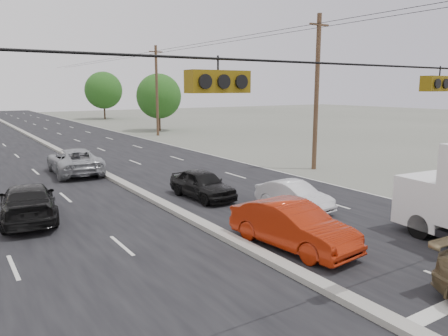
{
  "coord_description": "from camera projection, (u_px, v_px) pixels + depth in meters",
  "views": [
    {
      "loc": [
        -8.19,
        -5.88,
        5.35
      ],
      "look_at": [
        1.13,
        8.53,
        2.2
      ],
      "focal_mm": 35.0,
      "sensor_mm": 36.0,
      "label": 1
    }
  ],
  "objects": [
    {
      "name": "tree_right_far",
      "position": [
        104.0,
        90.0,
        75.65
      ],
      "size": [
        6.4,
        6.4,
        8.16
      ],
      "color": "#382619",
      "rests_on": "ground"
    },
    {
      "name": "oncoming_far",
      "position": [
        74.0,
        161.0,
        27.43
      ],
      "size": [
        3.02,
        5.97,
        1.62
      ],
      "primitive_type": "imported",
      "rotation": [
        0.0,
        0.0,
        3.08
      ],
      "color": "#93969A",
      "rests_on": "ground"
    },
    {
      "name": "center_median",
      "position": [
        67.0,
        155.0,
        34.95
      ],
      "size": [
        0.5,
        160.0,
        0.2
      ],
      "primitive_type": "cube",
      "color": "gray",
      "rests_on": "ground"
    },
    {
      "name": "ground",
      "position": [
        381.0,
        320.0,
        10.2
      ],
      "size": [
        200.0,
        200.0,
        0.0
      ],
      "primitive_type": "plane",
      "color": "#606356",
      "rests_on": "ground"
    },
    {
      "name": "oncoming_near",
      "position": [
        28.0,
        203.0,
        17.75
      ],
      "size": [
        2.79,
        5.44,
        1.51
      ],
      "primitive_type": "imported",
      "rotation": [
        0.0,
        0.0,
        3.01
      ],
      "color": "black",
      "rests_on": "ground"
    },
    {
      "name": "utility_pole_right_b",
      "position": [
        317.0,
        92.0,
        28.34
      ],
      "size": [
        1.6,
        0.3,
        10.0
      ],
      "color": "#422D1E",
      "rests_on": "ground"
    },
    {
      "name": "tree_right_mid",
      "position": [
        159.0,
        96.0,
        54.59
      ],
      "size": [
        5.6,
        5.6,
        7.14
      ],
      "color": "#382619",
      "rests_on": "ground"
    },
    {
      "name": "traffic_signals",
      "position": [
        437.0,
        82.0,
        9.96
      ],
      "size": [
        25.0,
        0.3,
        0.54
      ],
      "color": "black",
      "rests_on": "ground"
    },
    {
      "name": "queue_car_b",
      "position": [
        294.0,
        196.0,
        19.4
      ],
      "size": [
        1.67,
        3.88,
        1.24
      ],
      "primitive_type": "imported",
      "rotation": [
        0.0,
        0.0,
        0.1
      ],
      "color": "silver",
      "rests_on": "ground"
    },
    {
      "name": "utility_pole_right_c",
      "position": [
        157.0,
        90.0,
        48.99
      ],
      "size": [
        1.6,
        0.3,
        10.0
      ],
      "color": "#422D1E",
      "rests_on": "ground"
    },
    {
      "name": "queue_car_a",
      "position": [
        202.0,
        184.0,
        21.34
      ],
      "size": [
        1.89,
        4.23,
        1.41
      ],
      "primitive_type": "imported",
      "rotation": [
        0.0,
        0.0,
        0.05
      ],
      "color": "black",
      "rests_on": "ground"
    },
    {
      "name": "red_sedan",
      "position": [
        293.0,
        226.0,
        14.68
      ],
      "size": [
        2.17,
        4.88,
        1.56
      ],
      "primitive_type": "imported",
      "rotation": [
        0.0,
        0.0,
        0.11
      ],
      "color": "#992009",
      "rests_on": "ground"
    },
    {
      "name": "road_surface",
      "position": [
        67.0,
        156.0,
        34.97
      ],
      "size": [
        20.0,
        160.0,
        0.02
      ],
      "primitive_type": "cube",
      "color": "black",
      "rests_on": "ground"
    }
  ]
}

